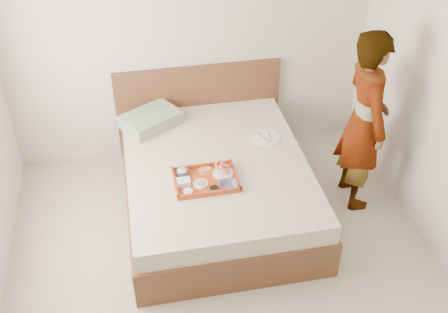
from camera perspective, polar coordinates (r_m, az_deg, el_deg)
ground at (r=4.27m, az=0.90°, el=-14.43°), size 3.50×4.00×0.01m
wall_back at (r=5.06m, az=-3.74°, el=13.21°), size 3.50×0.01×2.60m
bed at (r=4.77m, az=-0.82°, el=-3.05°), size 1.65×2.00×0.53m
headboard at (r=5.43m, az=-2.71°, el=5.16°), size 1.65×0.06×0.95m
pillow at (r=5.08m, az=-7.82°, el=3.94°), size 0.63×0.57×0.13m
tray at (r=4.38m, az=-1.97°, el=-2.47°), size 0.53×0.39×0.05m
prawn_plate at (r=4.45m, az=-0.11°, el=-1.78°), size 0.18×0.18×0.01m
navy_bowl_big at (r=4.31m, az=0.50°, el=-3.08°), size 0.15×0.15×0.04m
sauce_dish at (r=4.28m, az=-1.07°, el=-3.50°), size 0.08×0.08×0.03m
meat_plate at (r=4.35m, az=-2.56°, el=-2.93°), size 0.13×0.13×0.01m
bread_plate at (r=4.48m, az=-2.01°, el=-1.54°), size 0.13×0.13×0.01m
salad_bowl at (r=4.45m, az=-4.49°, el=-1.73°), size 0.12×0.12×0.04m
plastic_tub at (r=4.34m, az=-4.36°, el=-2.77°), size 0.11×0.09×0.05m
cheese_round at (r=4.26m, az=-3.87°, el=-3.81°), size 0.08×0.08×0.03m
dinner_plate at (r=4.90m, az=4.53°, el=2.02°), size 0.27×0.27×0.01m
person at (r=4.72m, az=14.78°, el=3.63°), size 0.41×0.62×1.67m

